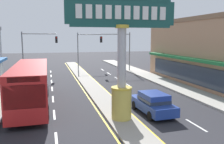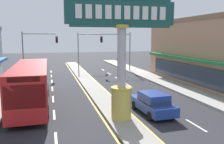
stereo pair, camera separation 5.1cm
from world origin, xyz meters
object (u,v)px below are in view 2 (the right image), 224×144
Objects in this scene: sedan_near_right_lane at (153,103)px; traffic_light_right_side at (119,45)px; district_sign at (122,60)px; storefront_right at (223,52)px; suv_far_right_lane at (39,69)px; traffic_light_left_side at (36,46)px; bus_near_left_lane at (31,82)px; traffic_light_median_far at (87,45)px.

traffic_light_right_side is at bearing 80.06° from sedan_near_right_lane.
district_sign reaches higher than storefront_right.
suv_far_right_lane is (-5.88, 20.83, -3.03)m from district_sign.
district_sign reaches higher than sedan_near_right_lane.
sedan_near_right_lane is at bearing -66.28° from traffic_light_left_side.
district_sign is at bearing -74.23° from suv_far_right_lane.
bus_near_left_lane is at bearing -88.95° from traffic_light_left_side.
suv_far_right_lane reaches higher than sedan_near_right_lane.
sedan_near_right_lane is (2.58, 0.79, -3.23)m from district_sign.
storefront_right is 4.93× the size of sedan_near_right_lane.
storefront_right reaches higher than bus_near_left_lane.
traffic_light_left_side is at bearing -177.61° from traffic_light_right_side.
storefront_right is 24.13m from traffic_light_left_side.
sedan_near_right_lane is (0.77, -24.84, -3.41)m from traffic_light_median_far.
bus_near_left_lane is (-12.05, -16.04, -2.38)m from traffic_light_right_side.
sedan_near_right_lane is 21.75m from suv_far_right_lane.
traffic_light_median_far is at bearing 31.98° from suv_far_right_lane.
sedan_near_right_lane is at bearing 17.07° from district_sign.
suv_far_right_lane is at bearing 20.84° from traffic_light_left_side.
storefront_right is 20.68m from bus_near_left_lane.
traffic_light_right_side is 20.20m from bus_near_left_lane.
storefront_right is 21.53m from traffic_light_median_far.
traffic_light_right_side is 6.19m from traffic_light_median_far.
traffic_light_right_side is (12.33, 0.51, 0.00)m from traffic_light_left_side.
traffic_light_left_side is (-6.17, 20.72, 0.23)m from district_sign.
district_sign is at bearing -73.42° from traffic_light_left_side.
traffic_light_right_side is at bearing -45.30° from traffic_light_median_far.
sedan_near_right_lane is at bearing -67.09° from suv_far_right_lane.
bus_near_left_lane is (0.29, -15.52, -2.38)m from traffic_light_left_side.
traffic_light_right_side reaches higher than suv_far_right_lane.
sedan_near_right_lane is (-11.90, -7.44, -3.02)m from storefront_right.
traffic_light_left_side is 1.34× the size of suv_far_right_lane.
traffic_light_left_side is 9.37m from traffic_light_median_far.
traffic_light_median_far is (-12.67, 17.40, 0.39)m from storefront_right.
bus_near_left_lane is (-5.88, 5.19, -2.15)m from district_sign.
storefront_right is at bearing -53.94° from traffic_light_median_far.
storefront_right is at bearing -31.16° from traffic_light_left_side.
storefront_right is at bearing -57.40° from traffic_light_right_side.
traffic_light_left_side is 3.28m from suv_far_right_lane.
traffic_light_left_side reaches higher than bus_near_left_lane.
sedan_near_right_lane is at bearing -88.22° from traffic_light_median_far.
sedan_near_right_lane is at bearing -27.47° from bus_near_left_lane.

